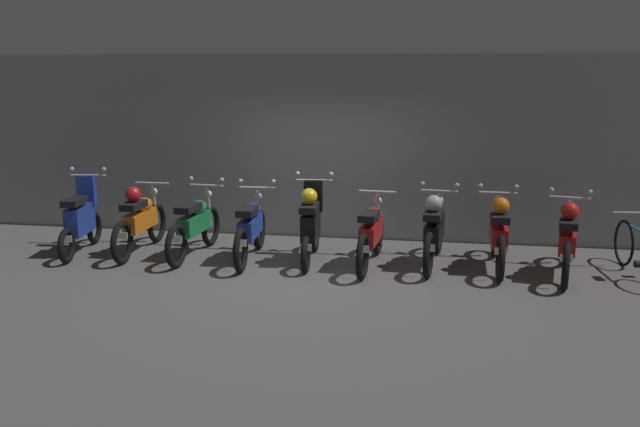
# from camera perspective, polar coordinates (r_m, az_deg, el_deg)

# --- Properties ---
(ground_plane) EXTENTS (80.00, 80.00, 0.00)m
(ground_plane) POSITION_cam_1_polar(r_m,az_deg,el_deg) (9.48, -1.54, -5.25)
(ground_plane) COLOR #565451
(back_wall) EXTENTS (16.00, 0.30, 3.07)m
(back_wall) POSITION_cam_1_polar(r_m,az_deg,el_deg) (11.44, 0.66, 5.67)
(back_wall) COLOR gray
(back_wall) RESTS_ON ground
(motorbike_slot_0) EXTENTS (0.59, 1.68, 1.29)m
(motorbike_slot_0) POSITION_cam_1_polar(r_m,az_deg,el_deg) (11.15, -19.58, -0.48)
(motorbike_slot_0) COLOR black
(motorbike_slot_0) RESTS_ON ground
(motorbike_slot_1) EXTENTS (0.56, 1.95, 1.08)m
(motorbike_slot_1) POSITION_cam_1_polar(r_m,az_deg,el_deg) (10.88, -14.99, -0.51)
(motorbike_slot_1) COLOR black
(motorbike_slot_1) RESTS_ON ground
(motorbike_slot_2) EXTENTS (0.59, 1.95, 1.15)m
(motorbike_slot_2) POSITION_cam_1_polar(r_m,az_deg,el_deg) (10.51, -10.55, -0.92)
(motorbike_slot_2) COLOR black
(motorbike_slot_2) RESTS_ON ground
(motorbike_slot_3) EXTENTS (0.59, 1.95, 1.15)m
(motorbike_slot_3) POSITION_cam_1_polar(r_m,az_deg,el_deg) (10.17, -5.89, -1.21)
(motorbike_slot_3) COLOR black
(motorbike_slot_3) RESTS_ON ground
(motorbike_slot_4) EXTENTS (0.59, 1.68, 1.29)m
(motorbike_slot_4) POSITION_cam_1_polar(r_m,az_deg,el_deg) (10.02, -0.78, -0.91)
(motorbike_slot_4) COLOR black
(motorbike_slot_4) RESTS_ON ground
(motorbike_slot_5) EXTENTS (0.56, 1.95, 1.03)m
(motorbike_slot_5) POSITION_cam_1_polar(r_m,az_deg,el_deg) (9.82, 4.35, -1.69)
(motorbike_slot_5) COLOR black
(motorbike_slot_5) RESTS_ON ground
(motorbike_slot_6) EXTENTS (0.59, 1.95, 1.15)m
(motorbike_slot_6) POSITION_cam_1_polar(r_m,az_deg,el_deg) (9.96, 9.65, -1.40)
(motorbike_slot_6) COLOR black
(motorbike_slot_6) RESTS_ON ground
(motorbike_slot_7) EXTENTS (0.59, 1.95, 1.15)m
(motorbike_slot_7) POSITION_cam_1_polar(r_m,az_deg,el_deg) (10.00, 14.85, -1.59)
(motorbike_slot_7) COLOR black
(motorbike_slot_7) RESTS_ON ground
(motorbike_slot_8) EXTENTS (0.62, 1.93, 1.15)m
(motorbike_slot_8) POSITION_cam_1_polar(r_m,az_deg,el_deg) (9.93, 20.19, -2.05)
(motorbike_slot_8) COLOR black
(motorbike_slot_8) RESTS_ON ground
(bicycle) EXTENTS (0.50, 1.72, 0.89)m
(bicycle) POSITION_cam_1_polar(r_m,az_deg,el_deg) (10.34, 25.38, -2.88)
(bicycle) COLOR black
(bicycle) RESTS_ON ground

